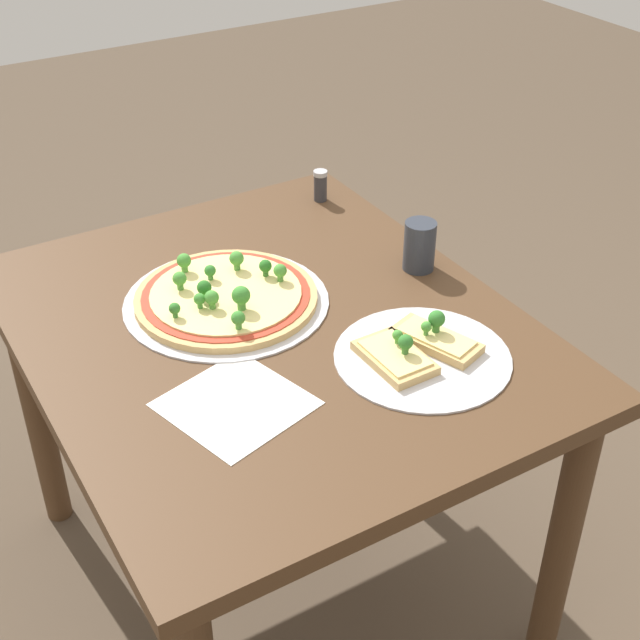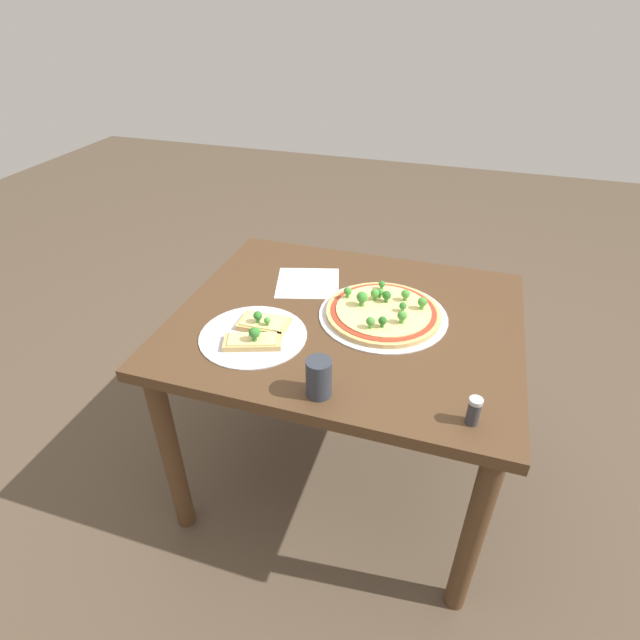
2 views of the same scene
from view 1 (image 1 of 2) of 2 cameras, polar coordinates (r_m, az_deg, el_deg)
The scene contains 7 objects.
ground_plane at distance 2.13m, azimuth -2.61°, elevation -16.15°, with size 8.00×8.00×0.00m, color brown.
dining_table at distance 1.71m, azimuth -3.13°, elevation -2.97°, with size 1.03×0.86×0.71m.
pizza_tray_whole at distance 1.70m, azimuth -6.05°, elevation 1.49°, with size 0.39×0.39×0.07m.
pizza_tray_slice at distance 1.56m, azimuth 6.31°, elevation -1.98°, with size 0.31×0.31×0.07m.
drinking_cup at distance 1.80m, azimuth 6.39°, elevation 4.74°, with size 0.06×0.06×0.10m, color #2D333D.
condiment_shaker at distance 2.07m, azimuth 0.02°, elevation 8.61°, with size 0.03×0.03×0.07m.
paper_menu at distance 1.46m, azimuth -5.42°, elevation -5.37°, with size 0.21×0.21×0.00m, color white.
Camera 1 is at (-1.22, 0.61, 1.63)m, focal length 50.00 mm.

